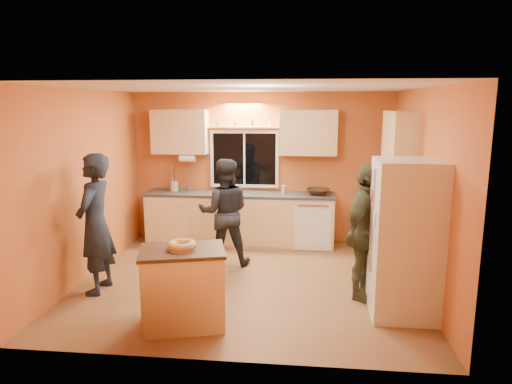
# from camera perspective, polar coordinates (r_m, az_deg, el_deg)

# --- Properties ---
(ground) EXTENTS (4.50, 4.50, 0.00)m
(ground) POSITION_cam_1_polar(r_m,az_deg,el_deg) (6.40, -1.02, -11.06)
(ground) COLOR brown
(ground) RESTS_ON ground
(room_shell) EXTENTS (4.54, 4.04, 2.61)m
(room_shell) POSITION_cam_1_polar(r_m,az_deg,el_deg) (6.38, 0.45, 3.92)
(room_shell) COLOR #B9592F
(room_shell) RESTS_ON ground
(back_counter) EXTENTS (4.23, 0.62, 0.90)m
(back_counter) POSITION_cam_1_polar(r_m,az_deg,el_deg) (7.87, 0.58, -3.38)
(back_counter) COLOR tan
(back_counter) RESTS_ON ground
(right_counter) EXTENTS (0.62, 1.84, 0.90)m
(right_counter) POSITION_cam_1_polar(r_m,az_deg,el_deg) (6.79, 16.17, -6.17)
(right_counter) COLOR tan
(right_counter) RESTS_ON ground
(refrigerator) EXTENTS (0.72, 0.70, 1.80)m
(refrigerator) POSITION_cam_1_polar(r_m,az_deg,el_deg) (5.43, 18.17, -5.63)
(refrigerator) COLOR silver
(refrigerator) RESTS_ON ground
(island) EXTENTS (1.03, 0.82, 0.87)m
(island) POSITION_cam_1_polar(r_m,az_deg,el_deg) (5.12, -9.09, -11.65)
(island) COLOR tan
(island) RESTS_ON ground
(bundt_pastry) EXTENTS (0.31, 0.31, 0.09)m
(bundt_pastry) POSITION_cam_1_polar(r_m,az_deg,el_deg) (4.96, -9.25, -6.59)
(bundt_pastry) COLOR tan
(bundt_pastry) RESTS_ON island
(person_left) EXTENTS (0.44, 0.66, 1.80)m
(person_left) POSITION_cam_1_polar(r_m,az_deg,el_deg) (6.15, -19.45, -3.79)
(person_left) COLOR black
(person_left) RESTS_ON ground
(person_center) EXTENTS (0.87, 0.72, 1.61)m
(person_center) POSITION_cam_1_polar(r_m,az_deg,el_deg) (6.84, -3.99, -2.54)
(person_center) COLOR black
(person_center) RESTS_ON ground
(person_right) EXTENTS (0.82, 1.07, 1.69)m
(person_right) POSITION_cam_1_polar(r_m,az_deg,el_deg) (5.76, 13.49, -4.98)
(person_right) COLOR #383B25
(person_right) RESTS_ON ground
(mixing_bowl) EXTENTS (0.43, 0.43, 0.10)m
(mixing_bowl) POSITION_cam_1_polar(r_m,az_deg,el_deg) (7.75, 7.77, 0.06)
(mixing_bowl) COLOR black
(mixing_bowl) RESTS_ON back_counter
(utensil_crock) EXTENTS (0.14, 0.14, 0.17)m
(utensil_crock) POSITION_cam_1_polar(r_m,az_deg,el_deg) (8.10, -10.18, 0.73)
(utensil_crock) COLOR beige
(utensil_crock) RESTS_ON back_counter
(potted_plant) EXTENTS (0.32, 0.29, 0.30)m
(potted_plant) POSITION_cam_1_polar(r_m,az_deg,el_deg) (6.26, 17.20, -2.00)
(potted_plant) COLOR gray
(potted_plant) RESTS_ON right_counter
(red_box) EXTENTS (0.20, 0.18, 0.07)m
(red_box) POSITION_cam_1_polar(r_m,az_deg,el_deg) (6.55, 16.76, -2.43)
(red_box) COLOR #A61F19
(red_box) RESTS_ON right_counter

